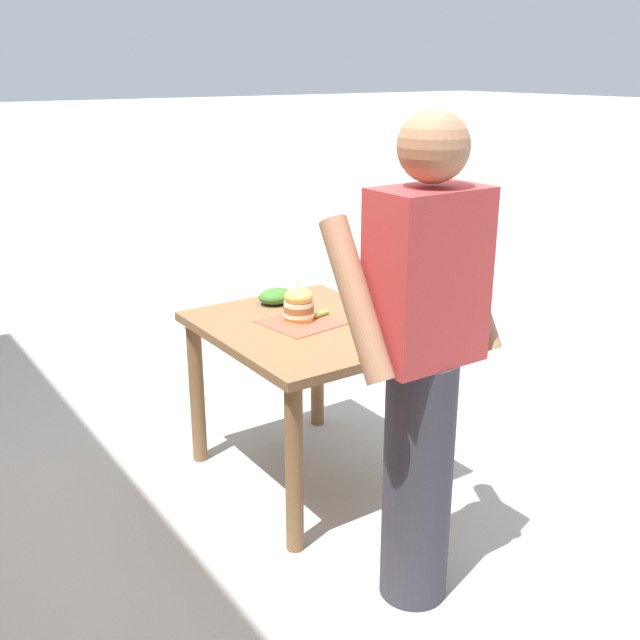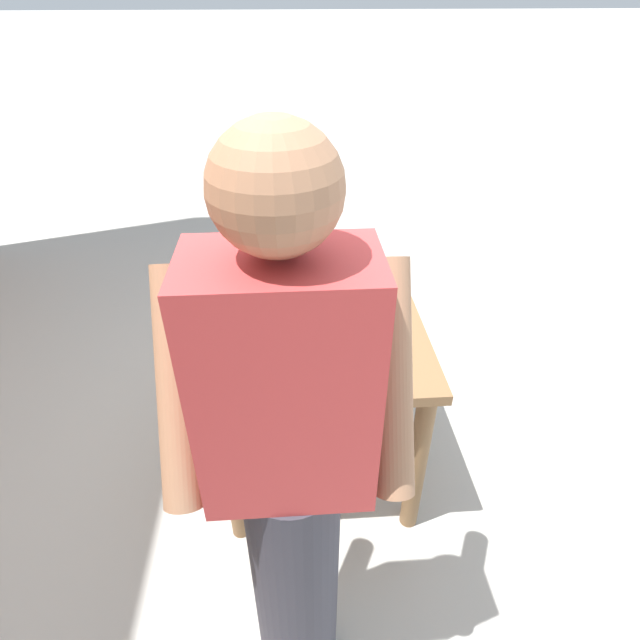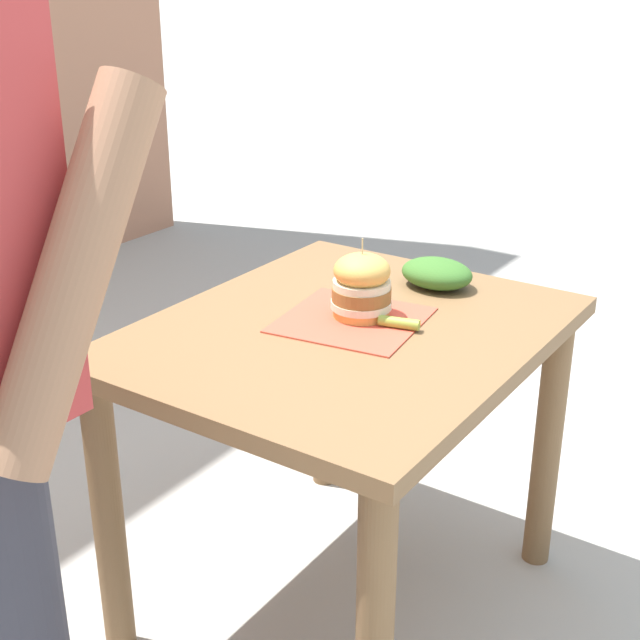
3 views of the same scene
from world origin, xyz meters
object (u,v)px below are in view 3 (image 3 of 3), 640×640
at_px(sandwich, 361,285).
at_px(side_salad, 437,273).
at_px(pickle_spear, 399,323).
at_px(patio_table, 345,381).

height_order(sandwich, side_salad, sandwich).
xyz_separation_m(sandwich, side_salad, (-0.05, -0.27, -0.04)).
distance_m(pickle_spear, side_salad, 0.29).
xyz_separation_m(sandwich, pickle_spear, (-0.11, 0.01, -0.06)).
bearing_deg(sandwich, pickle_spear, 172.47).
distance_m(sandwich, side_salad, 0.28).
distance_m(patio_table, sandwich, 0.22).
height_order(patio_table, sandwich, sandwich).
height_order(pickle_spear, side_salad, side_salad).
distance_m(sandwich, pickle_spear, 0.12).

